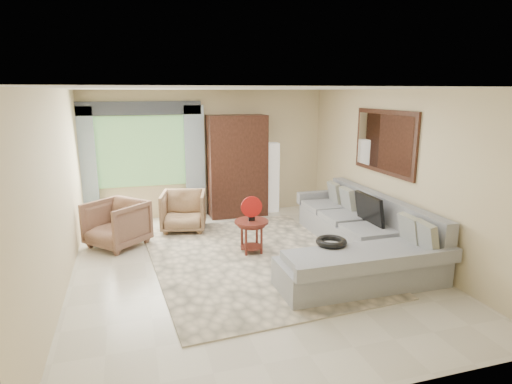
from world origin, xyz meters
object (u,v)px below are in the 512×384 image
object	(u,v)px
sectional_sofa	(359,240)
tv_screen	(369,209)
floor_lamp	(272,178)
coffee_table	(252,236)
potted_plant	(100,213)
armchair_left	(117,224)
armchair_right	(184,211)
armoire	(237,166)

from	to	relation	value
sectional_sofa	tv_screen	world-z (taller)	tv_screen
tv_screen	floor_lamp	size ratio (longest dim) A/B	0.49
coffee_table	tv_screen	bearing A→B (deg)	-14.84
sectional_sofa	potted_plant	bearing A→B (deg)	144.14
sectional_sofa	armchair_left	size ratio (longest dim) A/B	4.02
armchair_right	potted_plant	size ratio (longest dim) A/B	1.50
coffee_table	armchair_right	size ratio (longest dim) A/B	0.67
armchair_right	floor_lamp	size ratio (longest dim) A/B	0.55
tv_screen	floor_lamp	bearing A→B (deg)	104.17
sectional_sofa	armoire	xyz separation A→B (m)	(-1.23, 2.90, 0.77)
sectional_sofa	floor_lamp	xyz separation A→B (m)	(-0.43, 2.96, 0.47)
armchair_right	potted_plant	xyz separation A→B (m)	(-1.52, 0.70, -0.10)
tv_screen	armchair_right	bearing A→B (deg)	143.84
tv_screen	floor_lamp	world-z (taller)	floor_lamp
potted_plant	tv_screen	bearing A→B (deg)	-32.38
coffee_table	armoire	distance (m)	2.38
tv_screen	armchair_left	distance (m)	4.19
tv_screen	armchair_right	distance (m)	3.39
sectional_sofa	tv_screen	distance (m)	0.54
floor_lamp	armchair_right	bearing A→B (deg)	-158.92
coffee_table	armoire	world-z (taller)	armoire
floor_lamp	sectional_sofa	bearing A→B (deg)	-81.67
armchair_left	armchair_right	distance (m)	1.31
tv_screen	armoire	xyz separation A→B (m)	(-1.50, 2.71, 0.33)
tv_screen	armchair_right	world-z (taller)	tv_screen
armchair_right	armoire	size ratio (longest dim) A/B	0.39
sectional_sofa	floor_lamp	bearing A→B (deg)	98.33
armchair_left	armoire	xyz separation A→B (m)	(2.42, 1.26, 0.66)
armchair_left	armchair_right	xyz separation A→B (m)	(1.19, 0.54, -0.02)
coffee_table	armchair_right	bearing A→B (deg)	120.68
potted_plant	armoire	bearing A→B (deg)	0.40
sectional_sofa	armoire	world-z (taller)	armoire
coffee_table	floor_lamp	xyz separation A→B (m)	(1.13, 2.29, 0.46)
sectional_sofa	tv_screen	bearing A→B (deg)	34.60
tv_screen	armoire	distance (m)	3.12
sectional_sofa	potted_plant	world-z (taller)	sectional_sofa
sectional_sofa	floor_lamp	distance (m)	3.03
sectional_sofa	armchair_left	distance (m)	4.00
potted_plant	coffee_table	bearing A→B (deg)	-42.43
sectional_sofa	coffee_table	size ratio (longest dim) A/B	6.31
coffee_table	armchair_left	world-z (taller)	armchair_left
armchair_right	floor_lamp	world-z (taller)	floor_lamp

